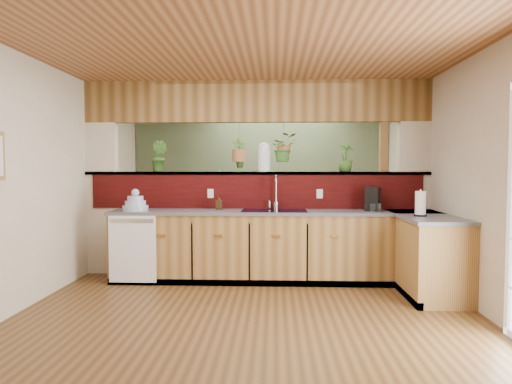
{
  "coord_description": "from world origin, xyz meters",
  "views": [
    {
      "loc": [
        0.26,
        -4.79,
        1.44
      ],
      "look_at": [
        0.03,
        0.7,
        1.15
      ],
      "focal_mm": 32.0,
      "sensor_mm": 36.0,
      "label": 1
    }
  ],
  "objects_px": {
    "soap_dispenser": "(219,203)",
    "paper_towel": "(420,204)",
    "shelving_console": "(241,221)",
    "coffee_maker": "(373,200)",
    "faucet": "(276,191)",
    "dish_stack": "(135,204)",
    "glass_jar": "(264,157)"
  },
  "relations": [
    {
      "from": "soap_dispenser",
      "to": "paper_towel",
      "type": "relative_size",
      "value": 0.62
    },
    {
      "from": "shelving_console",
      "to": "coffee_maker",
      "type": "bearing_deg",
      "value": -34.37
    },
    {
      "from": "faucet",
      "to": "dish_stack",
      "type": "height_order",
      "value": "faucet"
    },
    {
      "from": "coffee_maker",
      "to": "shelving_console",
      "type": "bearing_deg",
      "value": 151.99
    },
    {
      "from": "shelving_console",
      "to": "faucet",
      "type": "bearing_deg",
      "value": -57.73
    },
    {
      "from": "coffee_maker",
      "to": "shelving_console",
      "type": "xyz_separation_m",
      "value": [
        -1.84,
        2.24,
        -0.54
      ]
    },
    {
      "from": "coffee_maker",
      "to": "glass_jar",
      "type": "distance_m",
      "value": 1.53
    },
    {
      "from": "faucet",
      "to": "soap_dispenser",
      "type": "height_order",
      "value": "faucet"
    },
    {
      "from": "dish_stack",
      "to": "shelving_console",
      "type": "bearing_deg",
      "value": 64.24
    },
    {
      "from": "coffee_maker",
      "to": "faucet",
      "type": "bearing_deg",
      "value": -163.0
    },
    {
      "from": "paper_towel",
      "to": "soap_dispenser",
      "type": "bearing_deg",
      "value": 163.37
    },
    {
      "from": "faucet",
      "to": "soap_dispenser",
      "type": "distance_m",
      "value": 0.75
    },
    {
      "from": "soap_dispenser",
      "to": "shelving_console",
      "type": "relative_size",
      "value": 0.13
    },
    {
      "from": "faucet",
      "to": "paper_towel",
      "type": "relative_size",
      "value": 1.51
    },
    {
      "from": "soap_dispenser",
      "to": "glass_jar",
      "type": "relative_size",
      "value": 0.48
    },
    {
      "from": "soap_dispenser",
      "to": "coffee_maker",
      "type": "height_order",
      "value": "coffee_maker"
    },
    {
      "from": "paper_towel",
      "to": "faucet",
      "type": "bearing_deg",
      "value": 154.81
    },
    {
      "from": "paper_towel",
      "to": "shelving_console",
      "type": "height_order",
      "value": "paper_towel"
    },
    {
      "from": "paper_towel",
      "to": "glass_jar",
      "type": "xyz_separation_m",
      "value": [
        -1.78,
        0.98,
        0.55
      ]
    },
    {
      "from": "paper_towel",
      "to": "shelving_console",
      "type": "xyz_separation_m",
      "value": [
        -2.23,
        2.88,
        -0.54
      ]
    },
    {
      "from": "faucet",
      "to": "shelving_console",
      "type": "xyz_separation_m",
      "value": [
        -0.61,
        2.12,
        -0.64
      ]
    },
    {
      "from": "faucet",
      "to": "coffee_maker",
      "type": "bearing_deg",
      "value": -5.52
    },
    {
      "from": "faucet",
      "to": "paper_towel",
      "type": "distance_m",
      "value": 1.79
    },
    {
      "from": "dish_stack",
      "to": "paper_towel",
      "type": "distance_m",
      "value": 3.42
    },
    {
      "from": "coffee_maker",
      "to": "glass_jar",
      "type": "relative_size",
      "value": 0.77
    },
    {
      "from": "coffee_maker",
      "to": "shelving_console",
      "type": "relative_size",
      "value": 0.22
    },
    {
      "from": "dish_stack",
      "to": "soap_dispenser",
      "type": "relative_size",
      "value": 1.71
    },
    {
      "from": "dish_stack",
      "to": "coffee_maker",
      "type": "bearing_deg",
      "value": 2.91
    },
    {
      "from": "dish_stack",
      "to": "shelving_console",
      "type": "distance_m",
      "value": 2.7
    },
    {
      "from": "dish_stack",
      "to": "coffee_maker",
      "type": "height_order",
      "value": "coffee_maker"
    },
    {
      "from": "dish_stack",
      "to": "soap_dispenser",
      "type": "xyz_separation_m",
      "value": [
        1.03,
        0.21,
        0.01
      ]
    },
    {
      "from": "glass_jar",
      "to": "shelving_console",
      "type": "xyz_separation_m",
      "value": [
        -0.45,
        1.9,
        -1.09
      ]
    }
  ]
}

